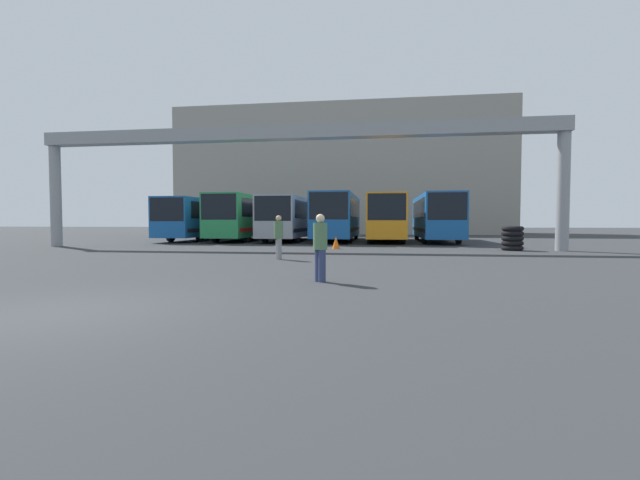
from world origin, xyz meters
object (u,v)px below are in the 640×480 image
object	(u,v)px
tire_stack	(512,238)
pedestrian_near_right	(279,236)
bus_slot_1	(245,215)
bus_slot_5	(436,215)
pedestrian_near_left	(320,246)
bus_slot_4	(386,216)
bus_slot_2	(290,216)
bus_slot_0	(204,217)
traffic_cone	(336,243)
bus_slot_3	(338,215)

from	to	relation	value
tire_stack	pedestrian_near_right	bearing A→B (deg)	-147.29
bus_slot_1	bus_slot_5	size ratio (longest dim) A/B	0.94
bus_slot_5	pedestrian_near_left	bearing A→B (deg)	-103.72
bus_slot_4	bus_slot_5	xyz separation A→B (m)	(3.50, 0.48, 0.01)
bus_slot_2	pedestrian_near_left	world-z (taller)	bus_slot_2
bus_slot_0	pedestrian_near_left	size ratio (longest dim) A/B	7.35
bus_slot_0	bus_slot_1	size ratio (longest dim) A/B	1.14
tire_stack	pedestrian_near_left	bearing A→B (deg)	-122.54
tire_stack	bus_slot_1	bearing A→B (deg)	152.34
bus_slot_2	pedestrian_near_left	distance (m)	21.76
bus_slot_1	bus_slot_2	distance (m)	3.51
bus_slot_5	pedestrian_near_right	distance (m)	17.44
bus_slot_2	bus_slot_4	size ratio (longest dim) A/B	1.04
bus_slot_1	traffic_cone	world-z (taller)	bus_slot_1
bus_slot_3	bus_slot_5	xyz separation A→B (m)	(7.01, -0.11, -0.05)
bus_slot_0	traffic_cone	size ratio (longest dim) A/B	17.93
bus_slot_0	traffic_cone	world-z (taller)	bus_slot_0
bus_slot_3	pedestrian_near_left	bearing A→B (deg)	-85.22
bus_slot_5	pedestrian_near_left	size ratio (longest dim) A/B	6.88
bus_slot_2	bus_slot_4	distance (m)	7.01
pedestrian_near_right	bus_slot_5	bearing A→B (deg)	122.98
bus_slot_0	bus_slot_2	size ratio (longest dim) A/B	1.12
bus_slot_0	pedestrian_near_left	bearing A→B (deg)	-60.47
bus_slot_5	bus_slot_4	bearing A→B (deg)	-172.15
pedestrian_near_left	tire_stack	bearing A→B (deg)	104.33
pedestrian_near_right	tire_stack	xyz separation A→B (m)	(10.25, 6.58, -0.28)
bus_slot_4	pedestrian_near_left	xyz separation A→B (m)	(-1.71, -20.87, -1.00)
bus_slot_2	bus_slot_4	xyz separation A→B (m)	(7.01, -0.21, 0.05)
bus_slot_4	pedestrian_near_right	world-z (taller)	bus_slot_4
pedestrian_near_left	bus_slot_0	bearing A→B (deg)	166.40
pedestrian_near_left	traffic_cone	world-z (taller)	pedestrian_near_left
bus_slot_2	tire_stack	size ratio (longest dim) A/B	8.78
bus_slot_3	bus_slot_0	bearing A→B (deg)	178.58
pedestrian_near_right	traffic_cone	distance (m)	6.67
bus_slot_2	bus_slot_3	size ratio (longest dim) A/B	0.93
bus_slot_2	bus_slot_5	bearing A→B (deg)	1.46
bus_slot_3	bus_slot_5	distance (m)	7.01
bus_slot_3	traffic_cone	distance (m)	9.46
traffic_cone	pedestrian_near_right	bearing A→B (deg)	-102.79
bus_slot_0	tire_stack	world-z (taller)	bus_slot_0
bus_slot_3	tire_stack	xyz separation A→B (m)	(9.63, -9.18, -1.31)
bus_slot_5	pedestrian_near_left	world-z (taller)	bus_slot_5
pedestrian_near_left	tire_stack	xyz separation A→B (m)	(7.84, 12.28, -0.25)
pedestrian_near_right	bus_slot_0	bearing A→B (deg)	-179.35
bus_slot_0	bus_slot_1	distance (m)	3.58
pedestrian_near_left	bus_slot_4	bearing A→B (deg)	132.19
bus_slot_5	bus_slot_2	bearing A→B (deg)	-178.54
bus_slot_1	bus_slot_3	world-z (taller)	bus_slot_3
bus_slot_2	traffic_cone	xyz separation A→B (m)	(4.36, -8.90, -1.47)
bus_slot_5	traffic_cone	distance (m)	11.15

